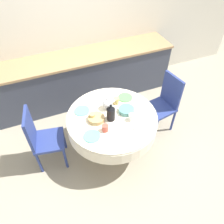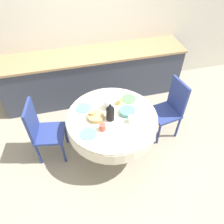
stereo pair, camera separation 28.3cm
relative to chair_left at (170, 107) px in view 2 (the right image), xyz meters
name	(u,v)px [view 2 (the right image)]	position (x,y,z in m)	size (l,w,h in m)	color
ground_plane	(112,149)	(-0.94, -0.15, -0.53)	(12.00, 12.00, 0.00)	#9E937F
wall_back	(87,22)	(-0.94, 1.54, 0.77)	(7.00, 0.05, 2.60)	silver
kitchen_counter	(94,75)	(-0.94, 1.21, -0.08)	(3.24, 0.64, 0.90)	#383D4C
dining_table	(112,123)	(-0.94, -0.15, 0.07)	(1.22, 1.22, 0.73)	olive
chair_left	(170,107)	(0.00, 0.00, 0.00)	(0.46, 0.46, 0.97)	navy
chair_right	(42,130)	(-1.89, 0.02, 0.00)	(0.46, 0.46, 0.97)	navy
plate_near_left	(88,134)	(-1.30, -0.38, 0.20)	(0.21, 0.21, 0.01)	#60BCB7
cup_near_left	(102,127)	(-1.12, -0.35, 0.24)	(0.08, 0.08, 0.09)	#CC4C3D
plate_near_right	(139,130)	(-0.68, -0.48, 0.20)	(0.21, 0.21, 0.01)	white
cup_near_right	(131,119)	(-0.73, -0.31, 0.24)	(0.08, 0.08, 0.09)	white
plate_far_left	(84,108)	(-1.28, 0.09, 0.20)	(0.21, 0.21, 0.01)	#60BCB7
cup_far_left	(92,114)	(-1.20, -0.10, 0.24)	(0.08, 0.08, 0.09)	#DBB766
plate_far_right	(129,99)	(-0.63, 0.12, 0.20)	(0.21, 0.21, 0.01)	#5BA85B
cup_far_right	(119,101)	(-0.80, 0.06, 0.24)	(0.08, 0.08, 0.09)	#DBB766
coffee_carafe	(110,113)	(-0.98, -0.19, 0.30)	(0.11, 0.11, 0.26)	black
teapot	(109,103)	(-0.94, 0.02, 0.27)	(0.19, 0.14, 0.18)	white
bread_basket	(96,117)	(-1.16, -0.14, 0.22)	(0.22, 0.22, 0.06)	tan
fruit_bowl	(127,112)	(-0.73, -0.15, 0.22)	(0.21, 0.21, 0.06)	#569993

